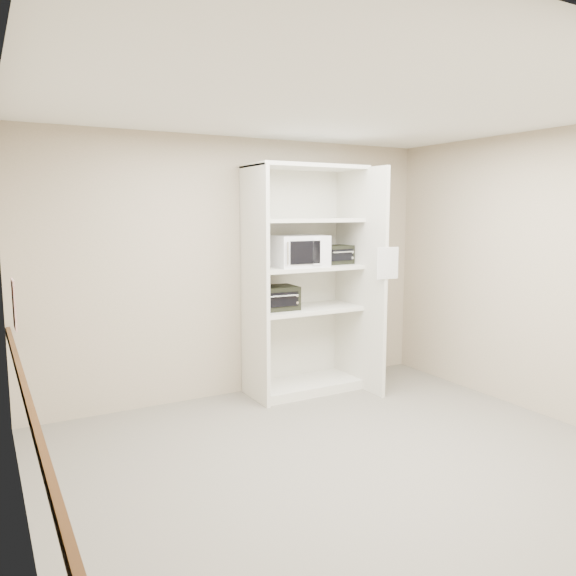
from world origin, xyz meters
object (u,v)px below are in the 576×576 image
shelving_unit (308,288)px  microwave (299,251)px  toaster_oven_lower (275,298)px  toaster_oven_upper (334,255)px

shelving_unit → microwave: shelving_unit is taller
microwave → toaster_oven_lower: microwave is taller
toaster_oven_upper → toaster_oven_lower: size_ratio=0.80×
shelving_unit → microwave: (-0.15, -0.05, 0.40)m
shelving_unit → toaster_oven_upper: size_ratio=6.81×
shelving_unit → toaster_oven_upper: shelving_unit is taller
microwave → toaster_oven_lower: size_ratio=1.22×
microwave → toaster_oven_lower: (-0.24, 0.09, -0.49)m
shelving_unit → toaster_oven_upper: bearing=2.2°
microwave → shelving_unit: bearing=22.8°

